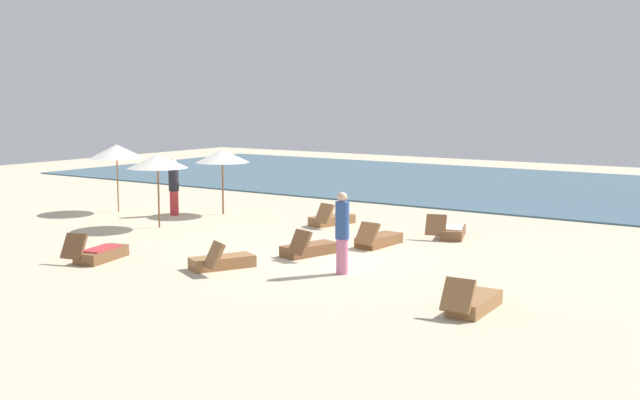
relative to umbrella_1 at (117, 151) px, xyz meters
The scene contains 14 objects.
ground_plane 10.85m from the umbrella_1, 11.99° to the right, with size 60.00×60.00×0.00m, color beige.
ocean_water 18.21m from the umbrella_1, 54.84° to the left, with size 48.00×16.00×0.06m, color #3D6075.
umbrella_1 is the anchor object (origin of this frame).
umbrella_3 3.78m from the umbrella_1, 25.64° to the left, with size 1.82×1.82×2.22m.
umbrella_4 3.89m from the umbrella_1, 23.13° to the right, with size 1.83×1.83×2.25m.
lounger_0 12.08m from the umbrella_1, ahead, with size 1.11×1.78×0.70m.
lounger_1 8.53m from the umbrella_1, 44.65° to the right, with size 0.98×1.74×0.74m.
lounger_2 10.83m from the umbrella_1, ahead, with size 0.70×1.70×0.72m.
lounger_3 8.15m from the umbrella_1, 13.47° to the left, with size 0.97×1.73×0.75m.
lounger_4 10.41m from the umbrella_1, 28.17° to the right, with size 1.25×1.72×0.75m.
lounger_5 10.31m from the umbrella_1, 13.87° to the right, with size 1.00×1.73×0.75m.
lounger_6 16.25m from the umbrella_1, 17.75° to the right, with size 0.67×1.67×0.73m.
person_1 2.52m from the umbrella_1, 13.27° to the left, with size 0.48×0.48×1.92m.
person_2 12.26m from the umbrella_1, 17.54° to the right, with size 0.42×0.42×1.88m.
Camera 1 is at (10.64, -16.21, 4.06)m, focal length 43.95 mm.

